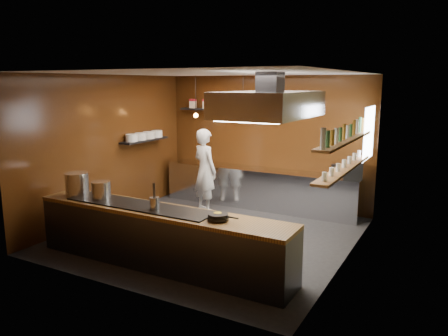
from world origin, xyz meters
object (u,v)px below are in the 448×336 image
Objects in this scene: stockpot_large at (77,184)px; espresso_machine at (353,170)px; extractor_hood at (270,104)px; chef at (205,171)px; stockpot_small at (101,190)px.

espresso_machine is (3.83, 3.75, -0.04)m from stockpot_large.
extractor_hood reaches higher than chef.
stockpot_small is 0.83× the size of espresso_machine.
stockpot_large is at bearing -149.64° from espresso_machine.
stockpot_small is 0.17× the size of chef.
chef reaches higher than stockpot_small.
espresso_machine is (0.80, 2.55, -1.42)m from extractor_hood.
extractor_hood is at bearing -121.47° from espresso_machine.
stockpot_large is 5.36m from espresso_machine.
chef reaches higher than stockpot_large.
extractor_hood reaches higher than stockpot_large.
stockpot_large reaches higher than stockpot_small.
chef is (0.26, 2.89, -0.16)m from stockpot_small.
espresso_machine is at bearing 48.91° from stockpot_small.
stockpot_small is at bearing 108.50° from chef.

